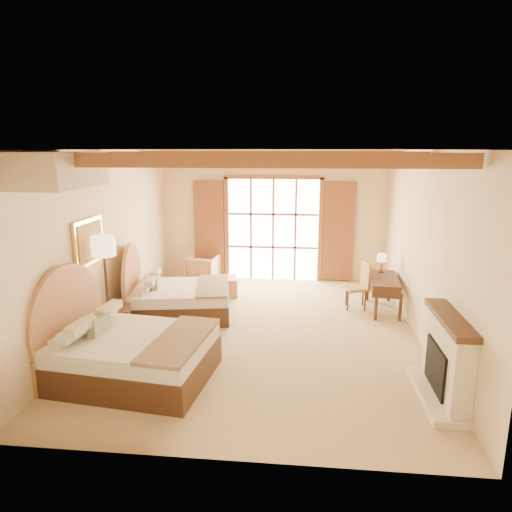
# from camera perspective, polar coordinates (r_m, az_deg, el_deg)

# --- Properties ---
(floor) EXTENTS (7.00, 7.00, 0.00)m
(floor) POSITION_cam_1_polar(r_m,az_deg,el_deg) (8.32, 0.50, -9.46)
(floor) COLOR tan
(floor) RESTS_ON ground
(wall_back) EXTENTS (5.50, 0.00, 5.50)m
(wall_back) POSITION_cam_1_polar(r_m,az_deg,el_deg) (11.28, 2.19, 5.02)
(wall_back) COLOR beige
(wall_back) RESTS_ON ground
(wall_left) EXTENTS (0.00, 7.00, 7.00)m
(wall_left) POSITION_cam_1_polar(r_m,az_deg,el_deg) (8.54, -18.18, 1.71)
(wall_left) COLOR beige
(wall_left) RESTS_ON ground
(wall_right) EXTENTS (0.00, 7.00, 7.00)m
(wall_right) POSITION_cam_1_polar(r_m,az_deg,el_deg) (8.07, 20.35, 0.89)
(wall_right) COLOR beige
(wall_right) RESTS_ON ground
(ceiling) EXTENTS (7.00, 7.00, 0.00)m
(ceiling) POSITION_cam_1_polar(r_m,az_deg,el_deg) (7.68, 0.55, 13.16)
(ceiling) COLOR #AE6A3A
(ceiling) RESTS_ON ground
(ceiling_beams) EXTENTS (5.39, 4.60, 0.18)m
(ceiling_beams) POSITION_cam_1_polar(r_m,az_deg,el_deg) (7.68, 0.54, 12.26)
(ceiling_beams) COLOR olive
(ceiling_beams) RESTS_ON ceiling
(french_doors) EXTENTS (3.95, 0.08, 2.60)m
(french_doors) POSITION_cam_1_polar(r_m,az_deg,el_deg) (11.28, 2.15, 3.22)
(french_doors) COLOR white
(french_doors) RESTS_ON ground
(fireplace) EXTENTS (0.46, 1.40, 1.16)m
(fireplace) POSITION_cam_1_polar(r_m,az_deg,el_deg) (6.53, 22.58, -12.25)
(fireplace) COLOR beige
(fireplace) RESTS_ON ground
(painting) EXTENTS (0.06, 0.95, 0.75)m
(painting) POSITION_cam_1_polar(r_m,az_deg,el_deg) (7.83, -20.14, 1.67)
(painting) COLOR #EDB758
(painting) RESTS_ON wall_left
(canopy_valance) EXTENTS (0.70, 1.40, 0.45)m
(canopy_valance) POSITION_cam_1_polar(r_m,az_deg,el_deg) (6.45, -23.37, 9.86)
(canopy_valance) COLOR beige
(canopy_valance) RESTS_ON ceiling
(bed_near) EXTENTS (2.32, 1.86, 1.41)m
(bed_near) POSITION_cam_1_polar(r_m,az_deg,el_deg) (6.89, -16.40, -11.18)
(bed_near) COLOR #43251A
(bed_near) RESTS_ON floor
(bed_far) EXTENTS (2.16, 1.76, 1.27)m
(bed_far) POSITION_cam_1_polar(r_m,az_deg,el_deg) (9.15, -10.37, -4.98)
(bed_far) COLOR #43251A
(bed_far) RESTS_ON floor
(nightstand) EXTENTS (0.58, 0.58, 0.56)m
(nightstand) POSITION_cam_1_polar(r_m,az_deg,el_deg) (8.30, -17.02, -8.06)
(nightstand) COLOR #43251A
(nightstand) RESTS_ON floor
(floor_lamp) EXTENTS (0.39, 0.39, 1.83)m
(floor_lamp) POSITION_cam_1_polar(r_m,az_deg,el_deg) (7.84, -18.48, 0.39)
(floor_lamp) COLOR #322316
(floor_lamp) RESTS_ON floor
(armchair) EXTENTS (0.79, 0.81, 0.67)m
(armchair) POSITION_cam_1_polar(r_m,az_deg,el_deg) (11.27, -6.74, -1.65)
(armchair) COLOR tan
(armchair) RESTS_ON floor
(ottoman) EXTENTS (0.66, 0.66, 0.41)m
(ottoman) POSITION_cam_1_polar(r_m,az_deg,el_deg) (10.28, -3.99, -3.79)
(ottoman) COLOR tan
(ottoman) RESTS_ON floor
(desk) EXTENTS (0.65, 1.31, 0.69)m
(desk) POSITION_cam_1_polar(r_m,az_deg,el_deg) (9.63, 15.62, -4.44)
(desk) COLOR #43251A
(desk) RESTS_ON floor
(desk_chair) EXTENTS (0.53, 0.53, 0.98)m
(desk_chair) POSITION_cam_1_polar(r_m,az_deg,el_deg) (9.62, 12.50, -4.67)
(desk_chair) COLOR #AC884C
(desk_chair) RESTS_ON floor
(desk_lamp) EXTENTS (0.20, 0.20, 0.39)m
(desk_lamp) POSITION_cam_1_polar(r_m,az_deg,el_deg) (9.86, 15.45, -0.31)
(desk_lamp) COLOR #322316
(desk_lamp) RESTS_ON desk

